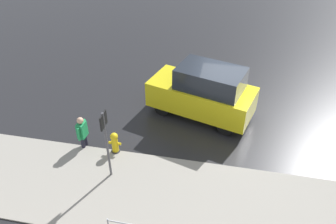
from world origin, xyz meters
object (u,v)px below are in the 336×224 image
(moving_hatchback, at_px, (204,92))
(fire_hydrant, at_px, (115,143))
(sign_post, at_px, (106,136))
(pedestrian, at_px, (82,131))

(moving_hatchback, height_order, fire_hydrant, moving_hatchback)
(fire_hydrant, bearing_deg, sign_post, 101.12)
(pedestrian, distance_m, sign_post, 1.96)
(moving_hatchback, relative_size, sign_post, 1.76)
(pedestrian, xyz_separation_m, sign_post, (-1.34, 1.11, 0.90))
(sign_post, bearing_deg, fire_hydrant, -78.88)
(fire_hydrant, xyz_separation_m, sign_post, (-0.20, 1.04, 1.18))
(sign_post, bearing_deg, moving_hatchback, -122.69)
(fire_hydrant, bearing_deg, pedestrian, -3.45)
(moving_hatchback, bearing_deg, sign_post, 57.31)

